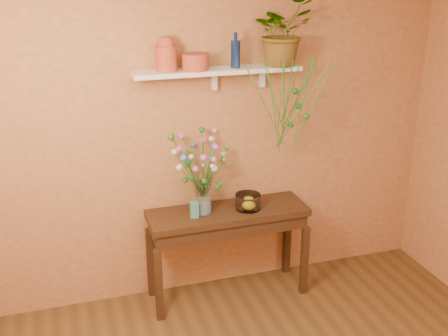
{
  "coord_description": "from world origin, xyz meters",
  "views": [
    {
      "loc": [
        -1.14,
        -2.06,
        2.66
      ],
      "look_at": [
        0.0,
        1.55,
        1.25
      ],
      "focal_mm": 43.49,
      "sensor_mm": 36.0,
      "label": 1
    }
  ],
  "objects_px": {
    "blue_bottle": "(235,53)",
    "spider_plant": "(282,31)",
    "terracotta_jug": "(166,55)",
    "glass_bowl": "(248,202)",
    "sideboard": "(228,223)",
    "bouquet": "(199,158)",
    "glass_vase": "(204,200)"
  },
  "relations": [
    {
      "from": "terracotta_jug",
      "to": "bouquet",
      "type": "bearing_deg",
      "value": -20.62
    },
    {
      "from": "spider_plant",
      "to": "blue_bottle",
      "type": "bearing_deg",
      "value": 178.4
    },
    {
      "from": "blue_bottle",
      "to": "bouquet",
      "type": "distance_m",
      "value": 0.85
    },
    {
      "from": "terracotta_jug",
      "to": "glass_bowl",
      "type": "relative_size",
      "value": 1.23
    },
    {
      "from": "terracotta_jug",
      "to": "spider_plant",
      "type": "height_order",
      "value": "spider_plant"
    },
    {
      "from": "spider_plant",
      "to": "sideboard",
      "type": "bearing_deg",
      "value": -170.95
    },
    {
      "from": "spider_plant",
      "to": "glass_vase",
      "type": "height_order",
      "value": "spider_plant"
    },
    {
      "from": "sideboard",
      "to": "glass_bowl",
      "type": "height_order",
      "value": "glass_bowl"
    },
    {
      "from": "terracotta_jug",
      "to": "glass_bowl",
      "type": "height_order",
      "value": "terracotta_jug"
    },
    {
      "from": "blue_bottle",
      "to": "bouquet",
      "type": "height_order",
      "value": "blue_bottle"
    },
    {
      "from": "spider_plant",
      "to": "bouquet",
      "type": "xyz_separation_m",
      "value": [
        -0.69,
        -0.06,
        -0.93
      ]
    },
    {
      "from": "terracotta_jug",
      "to": "glass_bowl",
      "type": "xyz_separation_m",
      "value": [
        0.61,
        -0.11,
        -1.21
      ]
    },
    {
      "from": "sideboard",
      "to": "bouquet",
      "type": "bearing_deg",
      "value": 177.58
    },
    {
      "from": "bouquet",
      "to": "spider_plant",
      "type": "bearing_deg",
      "value": 5.23
    },
    {
      "from": "glass_vase",
      "to": "bouquet",
      "type": "relative_size",
      "value": 0.45
    },
    {
      "from": "sideboard",
      "to": "terracotta_jug",
      "type": "distance_m",
      "value": 1.45
    },
    {
      "from": "blue_bottle",
      "to": "glass_bowl",
      "type": "bearing_deg",
      "value": -53.18
    },
    {
      "from": "blue_bottle",
      "to": "sideboard",
      "type": "bearing_deg",
      "value": -135.46
    },
    {
      "from": "sideboard",
      "to": "blue_bottle",
      "type": "bearing_deg",
      "value": 44.54
    },
    {
      "from": "sideboard",
      "to": "terracotta_jug",
      "type": "relative_size",
      "value": 5.1
    },
    {
      "from": "blue_bottle",
      "to": "glass_bowl",
      "type": "height_order",
      "value": "blue_bottle"
    },
    {
      "from": "terracotta_jug",
      "to": "glass_vase",
      "type": "bearing_deg",
      "value": -18.84
    },
    {
      "from": "sideboard",
      "to": "spider_plant",
      "type": "xyz_separation_m",
      "value": [
        0.46,
        0.07,
        1.52
      ]
    },
    {
      "from": "spider_plant",
      "to": "bouquet",
      "type": "distance_m",
      "value": 1.16
    },
    {
      "from": "sideboard",
      "to": "spider_plant",
      "type": "relative_size",
      "value": 2.54
    },
    {
      "from": "blue_bottle",
      "to": "terracotta_jug",
      "type": "bearing_deg",
      "value": 179.28
    },
    {
      "from": "bouquet",
      "to": "glass_bowl",
      "type": "height_order",
      "value": "bouquet"
    },
    {
      "from": "terracotta_jug",
      "to": "glass_vase",
      "type": "height_order",
      "value": "terracotta_jug"
    },
    {
      "from": "sideboard",
      "to": "bouquet",
      "type": "xyz_separation_m",
      "value": [
        -0.23,
        0.01,
        0.58
      ]
    },
    {
      "from": "blue_bottle",
      "to": "spider_plant",
      "type": "bearing_deg",
      "value": -1.6
    },
    {
      "from": "glass_bowl",
      "to": "bouquet",
      "type": "bearing_deg",
      "value": 175.05
    },
    {
      "from": "glass_vase",
      "to": "glass_bowl",
      "type": "height_order",
      "value": "glass_vase"
    }
  ]
}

